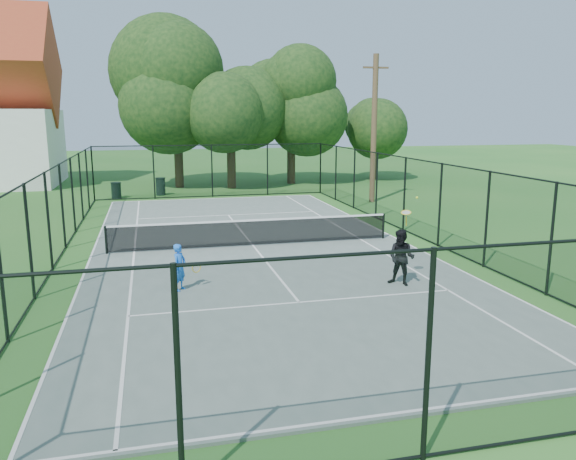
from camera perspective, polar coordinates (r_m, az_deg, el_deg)
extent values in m
plane|color=#266623|center=(20.12, -3.57, -1.75)|extent=(120.00, 120.00, 0.00)
cube|color=slate|center=(20.12, -3.57, -1.67)|extent=(11.00, 24.00, 0.06)
cylinder|color=black|center=(19.77, -18.00, -0.96)|extent=(0.08, 0.08, 0.95)
cylinder|color=black|center=(21.44, 9.67, 0.40)|extent=(0.08, 0.08, 0.95)
cube|color=black|center=(20.01, -3.59, -0.26)|extent=(10.00, 0.03, 0.88)
cube|color=white|center=(19.92, -3.61, 0.99)|extent=(10.00, 0.05, 0.06)
cylinder|color=#332114|center=(37.25, -11.05, 7.23)|extent=(0.56, 0.56, 3.87)
sphere|color=black|center=(37.17, -11.27, 12.89)|extent=(6.98, 6.98, 6.98)
cylinder|color=#332114|center=(36.43, -5.77, 6.67)|extent=(0.56, 0.56, 3.08)
sphere|color=black|center=(36.30, -5.87, 11.27)|extent=(5.52, 5.52, 5.52)
cylinder|color=#332114|center=(38.74, 0.33, 7.53)|extent=(0.56, 0.56, 3.77)
sphere|color=black|center=(38.65, 0.33, 12.54)|extent=(5.99, 5.99, 5.99)
cylinder|color=#332114|center=(41.92, 8.72, 6.84)|extent=(0.56, 0.56, 2.50)
sphere|color=black|center=(41.79, 8.82, 10.04)|extent=(4.37, 4.37, 4.37)
cylinder|color=black|center=(33.22, -17.06, 3.83)|extent=(0.54, 0.54, 0.87)
cylinder|color=black|center=(33.16, -17.10, 4.61)|extent=(0.58, 0.58, 0.05)
cylinder|color=black|center=(33.91, -12.82, 4.29)|extent=(0.54, 0.54, 0.99)
cylinder|color=black|center=(33.85, -12.86, 5.16)|extent=(0.58, 0.58, 0.05)
cylinder|color=#4C3823|center=(30.60, 8.72, 10.05)|extent=(0.30, 0.30, 7.76)
cube|color=#4C3823|center=(30.68, 8.91, 15.99)|extent=(1.40, 0.10, 0.10)
imported|color=blue|center=(15.16, -10.96, -3.73)|extent=(0.51, 0.55, 1.26)
torus|color=gold|center=(15.35, -9.30, -3.78)|extent=(0.27, 0.18, 0.29)
cylinder|color=silver|center=(15.35, -9.30, -3.78)|extent=(0.23, 0.15, 0.25)
imported|color=black|center=(15.61, 11.46, -2.77)|extent=(0.94, 0.94, 1.54)
torus|color=gold|center=(15.78, 11.91, 1.75)|extent=(0.30, 0.28, 0.14)
cylinder|color=silver|center=(15.78, 11.91, 1.75)|extent=(0.26, 0.24, 0.11)
sphere|color=#CCE526|center=(15.94, 12.97, 3.23)|extent=(0.07, 0.07, 0.07)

